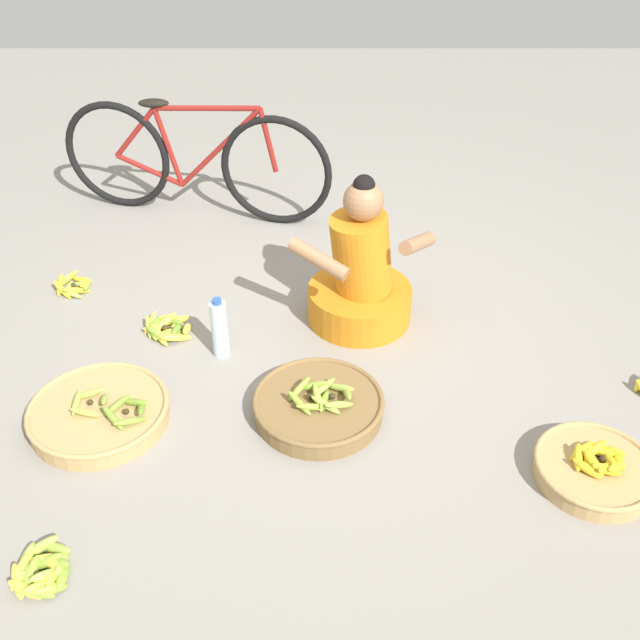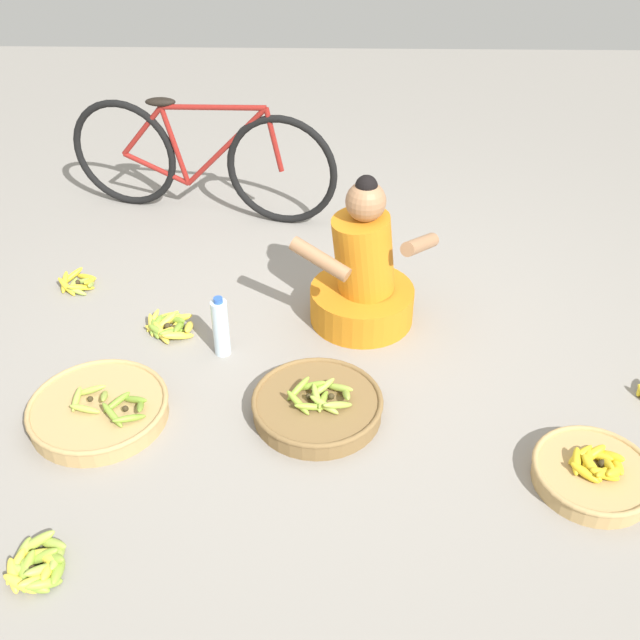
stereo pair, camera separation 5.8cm
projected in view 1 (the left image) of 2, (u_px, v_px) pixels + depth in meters
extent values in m
plane|color=gray|center=(320.00, 354.00, 3.55)|extent=(10.00, 10.00, 0.00)
cylinder|color=orange|center=(359.00, 303.00, 3.74)|extent=(0.52, 0.52, 0.18)
cylinder|color=orange|center=(361.00, 254.00, 3.57)|extent=(0.39, 0.37, 0.43)
sphere|color=#9E704C|center=(363.00, 201.00, 3.40)|extent=(0.19, 0.19, 0.19)
sphere|color=black|center=(364.00, 186.00, 3.36)|extent=(0.10, 0.10, 0.10)
cylinder|color=#9E704C|center=(319.00, 259.00, 3.38)|extent=(0.30, 0.21, 0.16)
cylinder|color=#9E704C|center=(418.00, 243.00, 3.49)|extent=(0.22, 0.30, 0.16)
torus|color=black|center=(117.00, 156.00, 4.59)|extent=(0.68, 0.20, 0.68)
torus|color=black|center=(276.00, 171.00, 4.41)|extent=(0.68, 0.20, 0.68)
cylinder|color=maroon|center=(219.00, 148.00, 4.40)|extent=(0.55, 0.15, 0.55)
cylinder|color=maroon|center=(168.00, 148.00, 4.48)|extent=(0.15, 0.06, 0.49)
cylinder|color=maroon|center=(206.00, 108.00, 4.27)|extent=(0.64, 0.18, 0.08)
cylinder|color=maroon|center=(150.00, 170.00, 4.60)|extent=(0.42, 0.13, 0.18)
cylinder|color=maroon|center=(135.00, 133.00, 4.47)|extent=(0.31, 0.10, 0.35)
cylinder|color=maroon|center=(268.00, 141.00, 4.30)|extent=(0.12, 0.06, 0.38)
ellipsoid|color=black|center=(153.00, 103.00, 4.33)|extent=(0.18, 0.08, 0.05)
cylinder|color=tan|center=(594.00, 471.00, 2.90)|extent=(0.46, 0.46, 0.07)
torus|color=tan|center=(596.00, 464.00, 2.88)|extent=(0.47, 0.47, 0.02)
ellipsoid|color=gold|center=(618.00, 460.00, 2.86)|extent=(0.04, 0.13, 0.06)
ellipsoid|color=gold|center=(611.00, 451.00, 2.89)|extent=(0.12, 0.12, 0.08)
ellipsoid|color=gold|center=(594.00, 449.00, 2.90)|extent=(0.13, 0.09, 0.08)
ellipsoid|color=gold|center=(589.00, 456.00, 2.88)|extent=(0.08, 0.13, 0.06)
ellipsoid|color=gold|center=(594.00, 463.00, 2.84)|extent=(0.09, 0.13, 0.08)
ellipsoid|color=gold|center=(607.00, 469.00, 2.82)|extent=(0.13, 0.05, 0.07)
ellipsoid|color=gold|center=(617.00, 467.00, 2.83)|extent=(0.12, 0.11, 0.08)
sphere|color=#382D19|center=(604.00, 459.00, 2.86)|extent=(0.04, 0.04, 0.04)
ellipsoid|color=gold|center=(607.00, 458.00, 2.86)|extent=(0.04, 0.13, 0.08)
ellipsoid|color=gold|center=(599.00, 451.00, 2.90)|extent=(0.12, 0.11, 0.07)
ellipsoid|color=gold|center=(582.00, 450.00, 2.90)|extent=(0.13, 0.10, 0.07)
ellipsoid|color=gold|center=(578.00, 457.00, 2.87)|extent=(0.06, 0.13, 0.07)
ellipsoid|color=gold|center=(587.00, 468.00, 2.83)|extent=(0.12, 0.11, 0.06)
ellipsoid|color=gold|center=(606.00, 467.00, 2.83)|extent=(0.12, 0.11, 0.07)
sphere|color=#382D19|center=(593.00, 459.00, 2.86)|extent=(0.03, 0.03, 0.03)
cylinder|color=tan|center=(99.00, 414.00, 3.16)|extent=(0.59, 0.59, 0.08)
torus|color=tan|center=(98.00, 408.00, 3.13)|extent=(0.60, 0.60, 0.02)
ellipsoid|color=olive|center=(141.00, 409.00, 3.08)|extent=(0.06, 0.14, 0.08)
ellipsoid|color=olive|center=(135.00, 402.00, 3.13)|extent=(0.14, 0.08, 0.06)
ellipsoid|color=olive|center=(117.00, 405.00, 3.11)|extent=(0.12, 0.13, 0.05)
ellipsoid|color=olive|center=(113.00, 418.00, 3.04)|extent=(0.12, 0.12, 0.08)
ellipsoid|color=olive|center=(130.00, 421.00, 3.03)|extent=(0.14, 0.09, 0.05)
sphere|color=#382D19|center=(126.00, 412.00, 3.08)|extent=(0.03, 0.03, 0.03)
ellipsoid|color=#9EB747|center=(104.00, 399.00, 3.13)|extent=(0.06, 0.13, 0.08)
ellipsoid|color=#9EB747|center=(90.00, 394.00, 3.17)|extent=(0.14, 0.06, 0.05)
ellipsoid|color=#9EB747|center=(76.00, 403.00, 3.13)|extent=(0.03, 0.13, 0.05)
ellipsoid|color=#9EB747|center=(85.00, 413.00, 3.08)|extent=(0.14, 0.04, 0.05)
sphere|color=#382D19|center=(90.00, 402.00, 3.13)|extent=(0.03, 0.03, 0.03)
cylinder|color=brown|center=(318.00, 407.00, 3.19)|extent=(0.55, 0.55, 0.08)
torus|color=brown|center=(318.00, 400.00, 3.17)|extent=(0.57, 0.57, 0.02)
ellipsoid|color=#9EB747|center=(347.00, 394.00, 3.15)|extent=(0.05, 0.14, 0.09)
ellipsoid|color=#9EB747|center=(340.00, 387.00, 3.19)|extent=(0.14, 0.10, 0.07)
ellipsoid|color=#9EB747|center=(323.00, 388.00, 3.19)|extent=(0.13, 0.12, 0.07)
ellipsoid|color=#9EB747|center=(318.00, 398.00, 3.14)|extent=(0.06, 0.15, 0.07)
ellipsoid|color=#9EB747|center=(326.00, 405.00, 3.10)|extent=(0.14, 0.09, 0.07)
ellipsoid|color=#9EB747|center=(339.00, 405.00, 3.10)|extent=(0.14, 0.09, 0.08)
sphere|color=#382D19|center=(332.00, 396.00, 3.15)|extent=(0.03, 0.03, 0.03)
ellipsoid|color=#8CAD38|center=(324.00, 399.00, 3.14)|extent=(0.06, 0.15, 0.06)
ellipsoid|color=#8CAD38|center=(312.00, 386.00, 3.19)|extent=(0.14, 0.05, 0.08)
ellipsoid|color=#8CAD38|center=(299.00, 389.00, 3.18)|extent=(0.12, 0.12, 0.08)
ellipsoid|color=#8CAD38|center=(299.00, 403.00, 3.11)|extent=(0.12, 0.12, 0.08)
ellipsoid|color=#8CAD38|center=(312.00, 407.00, 3.10)|extent=(0.15, 0.05, 0.06)
sphere|color=#382D19|center=(310.00, 397.00, 3.15)|extent=(0.03, 0.03, 0.03)
ellipsoid|color=#9EB747|center=(62.00, 561.00, 2.57)|extent=(0.05, 0.15, 0.08)
ellipsoid|color=#9EB747|center=(56.00, 548.00, 2.62)|extent=(0.15, 0.10, 0.08)
ellipsoid|color=#9EB747|center=(41.00, 547.00, 2.61)|extent=(0.15, 0.09, 0.09)
ellipsoid|color=#9EB747|center=(26.00, 561.00, 2.58)|extent=(0.06, 0.15, 0.06)
ellipsoid|color=#9EB747|center=(32.00, 579.00, 2.52)|extent=(0.15, 0.08, 0.06)
ellipsoid|color=#9EB747|center=(50.00, 575.00, 2.53)|extent=(0.14, 0.12, 0.09)
sphere|color=#382D19|center=(43.00, 563.00, 2.57)|extent=(0.03, 0.03, 0.03)
ellipsoid|color=#8CAD38|center=(63.00, 576.00, 2.53)|extent=(0.05, 0.13, 0.06)
ellipsoid|color=#8CAD38|center=(58.00, 563.00, 2.56)|extent=(0.13, 0.09, 0.09)
ellipsoid|color=#8CAD38|center=(47.00, 562.00, 2.57)|extent=(0.13, 0.06, 0.09)
ellipsoid|color=#8CAD38|center=(31.00, 573.00, 2.53)|extent=(0.06, 0.14, 0.08)
ellipsoid|color=#8CAD38|center=(29.00, 581.00, 2.51)|extent=(0.08, 0.14, 0.07)
ellipsoid|color=#8CAD38|center=(38.00, 591.00, 2.48)|extent=(0.13, 0.06, 0.06)
ellipsoid|color=#8CAD38|center=(49.00, 589.00, 2.48)|extent=(0.13, 0.09, 0.07)
sphere|color=#382D19|center=(46.00, 577.00, 2.53)|extent=(0.03, 0.03, 0.03)
ellipsoid|color=yellow|center=(54.00, 574.00, 2.53)|extent=(0.04, 0.14, 0.08)
ellipsoid|color=yellow|center=(49.00, 562.00, 2.57)|extent=(0.14, 0.10, 0.08)
ellipsoid|color=yellow|center=(41.00, 560.00, 2.58)|extent=(0.14, 0.04, 0.07)
ellipsoid|color=yellow|center=(20.00, 572.00, 2.54)|extent=(0.06, 0.14, 0.07)
ellipsoid|color=yellow|center=(18.00, 582.00, 2.51)|extent=(0.09, 0.14, 0.07)
ellipsoid|color=yellow|center=(26.00, 590.00, 2.48)|extent=(0.14, 0.08, 0.07)
ellipsoid|color=yellow|center=(43.00, 586.00, 2.49)|extent=(0.13, 0.11, 0.09)
sphere|color=#382D19|center=(36.00, 575.00, 2.53)|extent=(0.03, 0.03, 0.03)
ellipsoid|color=#9EB747|center=(86.00, 288.00, 3.96)|extent=(0.04, 0.12, 0.07)
ellipsoid|color=#9EB747|center=(79.00, 284.00, 4.00)|extent=(0.12, 0.03, 0.05)
ellipsoid|color=#9EB747|center=(68.00, 288.00, 3.97)|extent=(0.04, 0.12, 0.05)
ellipsoid|color=#9EB747|center=(72.00, 294.00, 3.92)|extent=(0.12, 0.05, 0.06)
sphere|color=#382D19|center=(77.00, 289.00, 3.96)|extent=(0.03, 0.03, 0.03)
ellipsoid|color=yellow|center=(85.00, 284.00, 3.98)|extent=(0.04, 0.15, 0.09)
ellipsoid|color=yellow|center=(82.00, 280.00, 4.03)|extent=(0.15, 0.10, 0.06)
ellipsoid|color=yellow|center=(67.00, 279.00, 4.02)|extent=(0.13, 0.13, 0.09)
ellipsoid|color=yellow|center=(60.00, 285.00, 3.98)|extent=(0.05, 0.15, 0.08)
ellipsoid|color=yellow|center=(62.00, 290.00, 3.94)|extent=(0.14, 0.12, 0.08)
ellipsoid|color=yellow|center=(77.00, 290.00, 3.93)|extent=(0.14, 0.11, 0.08)
sphere|color=#382D19|center=(73.00, 285.00, 3.98)|extent=(0.03, 0.03, 0.03)
ellipsoid|color=yellow|center=(187.00, 329.00, 3.66)|extent=(0.05, 0.16, 0.09)
ellipsoid|color=yellow|center=(176.00, 321.00, 3.71)|extent=(0.16, 0.05, 0.09)
ellipsoid|color=yellow|center=(164.00, 323.00, 3.69)|extent=(0.14, 0.14, 0.09)
ellipsoid|color=yellow|center=(159.00, 335.00, 3.62)|extent=(0.13, 0.15, 0.07)
ellipsoid|color=yellow|center=(176.00, 338.00, 3.60)|extent=(0.16, 0.10, 0.08)
sphere|color=#382D19|center=(172.00, 330.00, 3.66)|extent=(0.03, 0.03, 0.03)
ellipsoid|color=yellow|center=(173.00, 328.00, 3.68)|extent=(0.05, 0.14, 0.06)
ellipsoid|color=yellow|center=(172.00, 320.00, 3.72)|extent=(0.12, 0.12, 0.07)
ellipsoid|color=yellow|center=(163.00, 318.00, 3.74)|extent=(0.14, 0.04, 0.07)
ellipsoid|color=yellow|center=(150.00, 323.00, 3.70)|extent=(0.07, 0.14, 0.08)
ellipsoid|color=yellow|center=(149.00, 327.00, 3.67)|extent=(0.06, 0.14, 0.08)
ellipsoid|color=yellow|center=(154.00, 333.00, 3.65)|extent=(0.14, 0.09, 0.05)
ellipsoid|color=yellow|center=(169.00, 332.00, 3.66)|extent=(0.12, 0.12, 0.05)
sphere|color=#382D19|center=(161.00, 326.00, 3.69)|extent=(0.03, 0.03, 0.03)
ellipsoid|color=olive|center=(177.00, 329.00, 3.67)|extent=(0.05, 0.14, 0.07)
ellipsoid|color=olive|center=(174.00, 322.00, 3.71)|extent=(0.13, 0.11, 0.08)
ellipsoid|color=olive|center=(166.00, 320.00, 3.72)|extent=(0.14, 0.05, 0.08)
ellipsoid|color=olive|center=(154.00, 327.00, 3.68)|extent=(0.07, 0.14, 0.06)
ellipsoid|color=olive|center=(153.00, 331.00, 3.65)|extent=(0.09, 0.14, 0.07)
ellipsoid|color=olive|center=(158.00, 334.00, 3.62)|extent=(0.14, 0.09, 0.08)
ellipsoid|color=olive|center=(170.00, 334.00, 3.63)|extent=(0.14, 0.11, 0.07)
sphere|color=#382D19|center=(165.00, 328.00, 3.67)|extent=(0.03, 0.03, 0.03)
cylinder|color=silver|center=(220.00, 329.00, 3.47)|extent=(0.08, 0.08, 0.29)
cylinder|color=#2D59B7|center=(217.00, 301.00, 3.37)|extent=(0.04, 0.04, 0.02)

